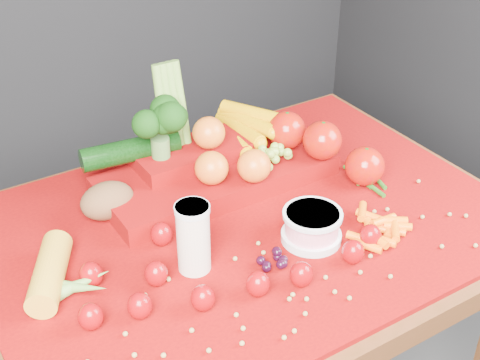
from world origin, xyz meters
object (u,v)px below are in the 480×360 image
produce_mound (229,157)px  table (245,261)px  milk_glass (193,235)px  yogurt_bowl (312,225)px

produce_mound → table: bearing=-108.9°
table → milk_glass: (-0.16, -0.08, 0.18)m
table → milk_glass: milk_glass is taller
yogurt_bowl → milk_glass: bearing=168.6°
table → yogurt_bowl: bearing=-58.3°
table → yogurt_bowl: (0.08, -0.12, 0.14)m
yogurt_bowl → produce_mound: size_ratio=0.20×
table → milk_glass: 0.25m
milk_glass → yogurt_bowl: bearing=-11.4°
table → produce_mound: bearing=71.1°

